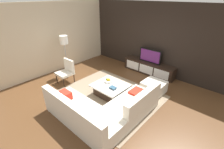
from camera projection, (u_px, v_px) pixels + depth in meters
ground_plane at (110, 97)px, 5.25m from camera, size 14.00×14.00×0.00m
feature_wall_back at (156, 39)px, 6.40m from camera, size 6.40×0.12×2.80m
side_wall_left at (57, 38)px, 6.65m from camera, size 0.12×5.20×2.80m
area_rug at (108, 96)px, 5.30m from camera, size 3.15×2.65×0.01m
media_console at (149, 68)px, 6.72m from camera, size 2.19×0.47×0.50m
television at (150, 56)px, 6.48m from camera, size 0.95×0.06×0.56m
sectional_couch at (103, 110)px, 4.25m from camera, size 2.33×2.38×0.79m
coffee_table at (110, 90)px, 5.28m from camera, size 1.07×0.95×0.38m
accent_chair_near at (67, 70)px, 5.97m from camera, size 0.55×0.54×0.87m
floor_lamp at (64, 42)px, 6.15m from camera, size 0.31×0.31×1.62m
ottoman at (154, 87)px, 5.41m from camera, size 0.70×0.70×0.40m
fruit_bowl at (108, 81)px, 5.35m from camera, size 0.28×0.28×0.14m
book_stack at (113, 88)px, 4.98m from camera, size 0.22×0.16×0.06m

